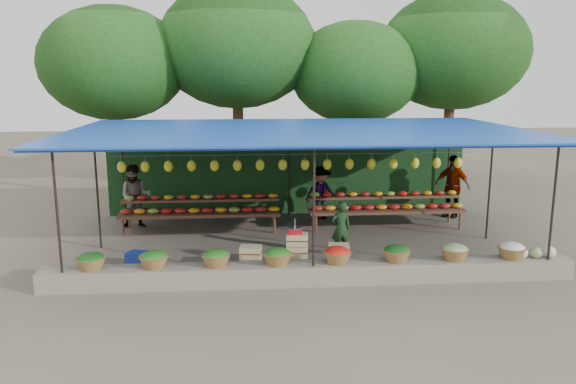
{
  "coord_description": "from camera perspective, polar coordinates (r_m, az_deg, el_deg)",
  "views": [
    {
      "loc": [
        -1.33,
        -13.31,
        4.06
      ],
      "look_at": [
        -0.25,
        0.2,
        1.25
      ],
      "focal_mm": 35.0,
      "sensor_mm": 36.0,
      "label": 1
    }
  ],
  "objects": [
    {
      "name": "customer_left",
      "position": [
        15.72,
        -15.21,
        -0.43
      ],
      "size": [
        0.88,
        0.71,
        1.73
      ],
      "primitive_type": "imported",
      "rotation": [
        0.0,
        0.0,
        0.07
      ],
      "color": "slate",
      "rests_on": "ground"
    },
    {
      "name": "netting_backdrop",
      "position": [
        16.75,
        0.05,
        2.05
      ],
      "size": [
        10.6,
        0.06,
        2.5
      ],
      "primitive_type": "cube",
      "color": "#184520",
      "rests_on": "ground"
    },
    {
      "name": "fruit_table_right",
      "position": [
        15.55,
        9.85,
        -1.3
      ],
      "size": [
        4.21,
        0.95,
        0.93
      ],
      "color": "#543221",
      "rests_on": "ground"
    },
    {
      "name": "weighing_scale",
      "position": [
        11.94,
        0.7,
        -3.89
      ],
      "size": [
        0.31,
        0.31,
        0.33
      ],
      "color": "red",
      "rests_on": "crate_counter"
    },
    {
      "name": "vendor_seated",
      "position": [
        12.92,
        5.39,
        -3.7
      ],
      "size": [
        0.51,
        0.38,
        1.27
      ],
      "primitive_type": "imported",
      "rotation": [
        0.0,
        0.0,
        3.31
      ],
      "color": "#173318",
      "rests_on": "ground"
    },
    {
      "name": "crate_counter",
      "position": [
        12.1,
        0.81,
        -6.34
      ],
      "size": [
        2.39,
        0.4,
        0.77
      ],
      "color": "tan",
      "rests_on": "ground"
    },
    {
      "name": "stall_canopy",
      "position": [
        13.51,
        1.11,
        5.85
      ],
      "size": [
        10.8,
        6.6,
        2.82
      ],
      "color": "black",
      "rests_on": "ground"
    },
    {
      "name": "produce_baskets",
      "position": [
        11.19,
        1.98,
        -6.49
      ],
      "size": [
        8.98,
        0.58,
        0.34
      ],
      "color": "brown",
      "rests_on": "stone_curb"
    },
    {
      "name": "blue_crate_back",
      "position": [
        12.67,
        -14.82,
        -6.63
      ],
      "size": [
        0.61,
        0.52,
        0.31
      ],
      "primitive_type": "cube",
      "rotation": [
        0.0,
        0.0,
        -0.32
      ],
      "color": "navy",
      "rests_on": "ground"
    },
    {
      "name": "stone_curb",
      "position": [
        11.32,
        2.48,
        -8.22
      ],
      "size": [
        10.6,
        0.55,
        0.4
      ],
      "primitive_type": "cube",
      "color": "#706759",
      "rests_on": "ground"
    },
    {
      "name": "customer_mid",
      "position": [
        16.11,
        3.38,
        -0.1
      ],
      "size": [
        1.11,
        0.82,
        1.54
      ],
      "primitive_type": "imported",
      "rotation": [
        0.0,
        0.0,
        0.27
      ],
      "color": "slate",
      "rests_on": "ground"
    },
    {
      "name": "ground",
      "position": [
        13.98,
        1.09,
        -5.17
      ],
      "size": [
        60.0,
        60.0,
        0.0
      ],
      "primitive_type": "plane",
      "color": "brown",
      "rests_on": "ground"
    },
    {
      "name": "fruit_table_left",
      "position": [
        15.11,
        -8.86,
        -1.64
      ],
      "size": [
        4.21,
        0.95,
        0.93
      ],
      "color": "#543221",
      "rests_on": "ground"
    },
    {
      "name": "customer_right",
      "position": [
        17.05,
        16.32,
        0.59
      ],
      "size": [
        1.07,
        1.07,
        1.82
      ],
      "primitive_type": "imported",
      "rotation": [
        0.0,
        0.0,
        -0.78
      ],
      "color": "slate",
      "rests_on": "ground"
    },
    {
      "name": "tree_row",
      "position": [
        19.5,
        0.86,
        13.6
      ],
      "size": [
        16.51,
        5.5,
        7.12
      ],
      "color": "#3B2915",
      "rests_on": "ground"
    },
    {
      "name": "blue_crate_front",
      "position": [
        12.03,
        -22.32,
        -8.07
      ],
      "size": [
        0.66,
        0.56,
        0.34
      ],
      "primitive_type": "cube",
      "rotation": [
        0.0,
        0.0,
        -0.33
      ],
      "color": "navy",
      "rests_on": "ground"
    }
  ]
}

